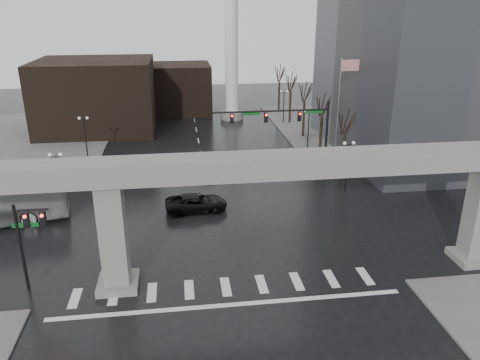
{
  "coord_description": "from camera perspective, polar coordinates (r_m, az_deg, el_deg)",
  "views": [
    {
      "loc": [
        -2.59,
        -27.13,
        17.54
      ],
      "look_at": [
        2.0,
        6.76,
        4.5
      ],
      "focal_mm": 35.0,
      "sensor_mm": 36.0,
      "label": 1
    }
  ],
  "objects": [
    {
      "name": "building_far_mid",
      "position": [
        80.29,
        -7.31,
        11.0
      ],
      "size": [
        10.0,
        10.0,
        8.0
      ],
      "primitive_type": "cube",
      "color": "black",
      "rests_on": "ground"
    },
    {
      "name": "signal_left_pole",
      "position": [
        32.23,
        -24.47,
        -5.86
      ],
      "size": [
        2.3,
        0.3,
        6.0
      ],
      "color": "black",
      "rests_on": "ground"
    },
    {
      "name": "lamp_right_2",
      "position": [
        72.36,
        5.37,
        9.57
      ],
      "size": [
        1.22,
        0.32,
        5.11
      ],
      "color": "black",
      "rests_on": "ground"
    },
    {
      "name": "flagpole_assembly",
      "position": [
        53.24,
        12.24,
        9.57
      ],
      "size": [
        2.06,
        0.12,
        12.0
      ],
      "color": "silver",
      "rests_on": "ground"
    },
    {
      "name": "signal_mast_arm",
      "position": [
        48.8,
        6.3,
        6.86
      ],
      "size": [
        12.12,
        0.43,
        8.0
      ],
      "color": "black",
      "rests_on": "ground"
    },
    {
      "name": "pickup_truck",
      "position": [
        41.97,
        -5.35,
        -2.79
      ],
      "size": [
        5.63,
        2.84,
        1.53
      ],
      "primitive_type": "imported",
      "rotation": [
        0.0,
        0.0,
        1.63
      ],
      "color": "black",
      "rests_on": "ground"
    },
    {
      "name": "far_car",
      "position": [
        51.48,
        -4.26,
        1.84
      ],
      "size": [
        2.72,
        4.97,
        1.6
      ],
      "primitive_type": "imported",
      "rotation": [
        0.0,
        0.0,
        0.18
      ],
      "color": "black",
      "rests_on": "ground"
    },
    {
      "name": "sidewalk_nw",
      "position": [
        69.56,
        -27.15,
        4.0
      ],
      "size": [
        28.0,
        36.0,
        0.15
      ],
      "primitive_type": "cube",
      "color": "slate",
      "rests_on": "ground"
    },
    {
      "name": "tree_right_3",
      "position": [
        72.71,
        6.15,
        9.2
      ],
      "size": [
        1.11,
        1.66,
        8.02
      ],
      "color": "black",
      "rests_on": "ground"
    },
    {
      "name": "tree_right_0",
      "position": [
        50.49,
        12.5,
        3.38
      ],
      "size": [
        1.09,
        1.58,
        7.5
      ],
      "color": "black",
      "rests_on": "ground"
    },
    {
      "name": "lamp_left_1",
      "position": [
        57.94,
        -18.41,
        5.75
      ],
      "size": [
        1.22,
        0.32,
        5.11
      ],
      "color": "black",
      "rests_on": "ground"
    },
    {
      "name": "sidewalk_ne",
      "position": [
        71.47,
        16.22,
        5.89
      ],
      "size": [
        28.0,
        36.0,
        0.15
      ],
      "primitive_type": "cube",
      "color": "slate",
      "rests_on": "ground"
    },
    {
      "name": "lamp_right_1",
      "position": [
        59.13,
        8.37,
        6.89
      ],
      "size": [
        1.22,
        0.32,
        5.11
      ],
      "color": "black",
      "rests_on": "ground"
    },
    {
      "name": "ground",
      "position": [
        32.42,
        -1.94,
        -11.9
      ],
      "size": [
        160.0,
        160.0,
        0.0
      ],
      "primitive_type": "plane",
      "color": "black",
      "rests_on": "ground"
    },
    {
      "name": "building_far_left",
      "position": [
        71.18,
        -17.06,
        9.83
      ],
      "size": [
        16.0,
        14.0,
        10.0
      ],
      "primitive_type": "cube",
      "color": "black",
      "rests_on": "ground"
    },
    {
      "name": "tree_right_1",
      "position": [
        57.74,
        9.86,
        5.82
      ],
      "size": [
        1.09,
        1.61,
        7.67
      ],
      "color": "black",
      "rests_on": "ground"
    },
    {
      "name": "tree_right_4",
      "position": [
        80.35,
        4.81,
        10.41
      ],
      "size": [
        1.12,
        1.69,
        8.19
      ],
      "color": "black",
      "rests_on": "ground"
    },
    {
      "name": "smokestack",
      "position": [
        73.76,
        -1.06,
        17.61
      ],
      "size": [
        3.6,
        3.6,
        30.0
      ],
      "color": "white",
      "rests_on": "ground"
    },
    {
      "name": "elevated_guideway",
      "position": [
        29.41,
        0.35,
        -0.38
      ],
      "size": [
        48.0,
        2.6,
        8.7
      ],
      "color": "gray",
      "rests_on": "ground"
    },
    {
      "name": "lamp_left_2",
      "position": [
        71.39,
        -16.53,
        8.66
      ],
      "size": [
        1.22,
        0.32,
        5.11
      ],
      "color": "black",
      "rests_on": "ground"
    },
    {
      "name": "tree_right_2",
      "position": [
        65.17,
        7.8,
        7.71
      ],
      "size": [
        1.1,
        1.63,
        7.85
      ],
      "color": "black",
      "rests_on": "ground"
    },
    {
      "name": "lamp_left_0",
      "position": [
        44.82,
        -21.37,
        1.1
      ],
      "size": [
        1.22,
        0.32,
        5.11
      ],
      "color": "black",
      "rests_on": "ground"
    },
    {
      "name": "lamp_right_0",
      "position": [
        46.36,
        13.01,
        2.66
      ],
      "size": [
        1.22,
        0.32,
        5.11
      ],
      "color": "black",
      "rests_on": "ground"
    }
  ]
}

